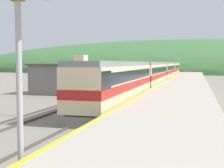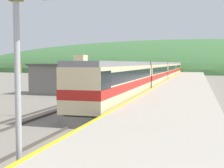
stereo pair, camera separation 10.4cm
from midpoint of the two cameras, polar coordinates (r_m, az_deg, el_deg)
track_main at (r=73.86m, az=9.76°, el=0.72°), size 1.52×180.00×0.16m
track_siding at (r=74.49m, az=6.01°, el=0.78°), size 1.52×180.00×0.16m
platform at (r=53.57m, az=13.18°, el=-0.03°), size 6.90×140.00×1.07m
distant_hills at (r=157.47m, az=12.69°, el=2.31°), size 233.80×105.21×30.28m
station_shed at (r=41.03m, az=-8.69°, el=0.93°), size 8.87×4.69×3.97m
express_train_lead_car at (r=28.65m, az=1.03°, el=0.31°), size 2.93×20.40×4.59m
carriage_second at (r=50.09m, az=7.18°, el=1.80°), size 2.92×21.05×4.23m
carriage_third at (r=71.86m, az=9.64°, el=2.41°), size 2.92×21.05×4.23m
carriage_fourth at (r=93.71m, az=10.95°, el=2.72°), size 2.92×21.05×4.23m
carriage_fifth at (r=115.59m, az=11.77°, el=2.92°), size 2.92×21.05×4.23m
siding_train at (r=60.76m, az=3.92°, el=1.77°), size 2.90×33.21×3.60m
signal_mast_main at (r=10.83m, az=-17.15°, el=11.67°), size 3.30×0.42×8.13m
signal_post_siding at (r=24.93m, az=-16.85°, el=1.06°), size 0.36×0.42×4.11m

